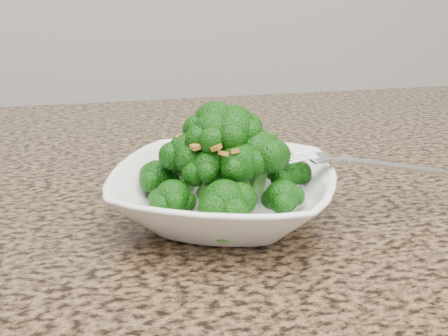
{
  "coord_description": "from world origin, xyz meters",
  "views": [
    {
      "loc": [
        -0.13,
        -0.17,
        1.12
      ],
      "look_at": [
        -0.03,
        0.3,
        0.95
      ],
      "focal_mm": 45.0,
      "sensor_mm": 36.0,
      "label": 1
    }
  ],
  "objects": [
    {
      "name": "granite_counter",
      "position": [
        0.0,
        0.3,
        0.89
      ],
      "size": [
        1.64,
        1.04,
        0.03
      ],
      "primitive_type": "cube",
      "color": "brown",
      "rests_on": "cabinet"
    },
    {
      "name": "bowl",
      "position": [
        -0.03,
        0.3,
        0.92
      ],
      "size": [
        0.26,
        0.26,
        0.05
      ],
      "primitive_type": "imported",
      "rotation": [
        0.0,
        0.0,
        -0.39
      ],
      "color": "white",
      "rests_on": "granite_counter"
    },
    {
      "name": "garlic_topping",
      "position": [
        -0.03,
        0.3,
        1.02
      ],
      "size": [
        0.11,
        0.11,
        0.01
      ],
      "primitive_type": null,
      "color": "#BA772D",
      "rests_on": "broccoli_pile"
    },
    {
      "name": "broccoli_pile",
      "position": [
        -0.03,
        0.3,
        0.98
      ],
      "size": [
        0.18,
        0.18,
        0.07
      ],
      "primitive_type": null,
      "color": "#0F4D08",
      "rests_on": "bowl"
    },
    {
      "name": "fork",
      "position": [
        0.08,
        0.28,
        0.96
      ],
      "size": [
        0.18,
        0.04,
        0.01
      ],
      "primitive_type": null,
      "rotation": [
        0.0,
        0.0,
        0.07
      ],
      "color": "silver",
      "rests_on": "bowl"
    }
  ]
}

